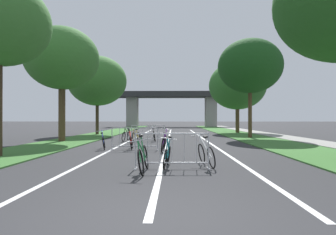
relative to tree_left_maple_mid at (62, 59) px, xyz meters
name	(u,v)px	position (x,y,z in m)	size (l,w,h in m)	color
ground_plane	(148,223)	(6.71, -14.20, -5.27)	(300.00, 300.00, 0.00)	#2B2B2D
grass_verge_left	(105,134)	(0.42, 9.88, -5.24)	(3.30, 58.88, 0.05)	#386B2D
grass_verge_right	(235,134)	(12.99, 9.88, -5.24)	(3.30, 58.88, 0.05)	#386B2D
sidewalk_path_right	(263,134)	(15.66, 9.88, -5.23)	(2.03, 58.88, 0.08)	gray
lane_stripe_center	(169,139)	(6.71, 2.83, -5.26)	(0.14, 34.06, 0.01)	silver
lane_stripe_right_lane	(204,139)	(9.26, 2.83, -5.26)	(0.14, 34.06, 0.01)	silver
lane_stripe_left_lane	(133,139)	(4.15, 2.83, -5.26)	(0.14, 34.06, 0.01)	silver
overpass_bridge	(171,101)	(6.71, 34.46, -0.56)	(21.23, 4.39, 6.32)	#2D2D30
tree_left_maple_mid	(62,59)	(0.00, 0.00, 0.00)	(4.64, 4.64, 7.27)	#4C3823
tree_left_pine_near	(97,81)	(0.10, 8.13, -0.35)	(5.34, 5.34, 7.19)	#3D2D1E
tree_right_pine_far	(250,66)	(12.85, 3.80, 0.17)	(4.82, 4.82, 7.50)	#4C3823
tree_right_oak_near	(237,86)	(13.62, 11.65, -0.40)	(5.81, 5.81, 7.35)	#4C3823
crowd_barrier_nearest	(172,151)	(7.02, -9.80, -4.75)	(2.20, 0.50, 1.05)	#ADADB2
crowd_barrier_second	(135,139)	(5.25, -4.72, -4.75)	(2.19, 0.45, 1.05)	#ADADB2
crowd_barrier_third	(148,133)	(5.41, 0.36, -4.75)	(2.21, 0.56, 1.05)	#ADADB2
bicycle_teal_0	(167,155)	(6.87, -9.44, -4.92)	(0.51, 1.57, 0.94)	black
bicycle_purple_1	(164,143)	(6.63, -5.10, -4.89)	(0.51, 1.77, 1.02)	black
bicycle_blue_2	(104,142)	(3.68, -4.27, -4.91)	(0.71, 1.64, 0.94)	black
bicycle_white_3	(206,154)	(8.07, -9.24, -4.89)	(0.66, 1.68, 1.00)	black
bicycle_black_4	(126,136)	(3.98, 0.73, -4.92)	(0.51, 1.67, 0.91)	black
bicycle_green_5	(143,158)	(6.24, -10.33, -4.88)	(0.55, 1.78, 1.01)	black
bicycle_red_6	(131,142)	(5.03, -4.30, -4.90)	(0.53, 1.63, 0.95)	black
bicycle_yellow_7	(136,136)	(4.73, -0.04, -4.92)	(0.56, 1.61, 0.86)	black
bicycle_silver_8	(154,135)	(5.79, 0.77, -4.89)	(0.57, 1.67, 1.00)	black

